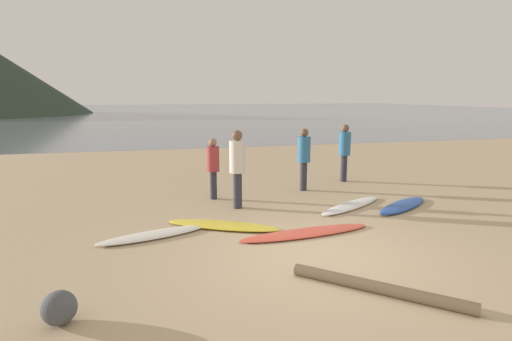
{
  "coord_description": "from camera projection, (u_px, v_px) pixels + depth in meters",
  "views": [
    {
      "loc": [
        -2.59,
        -5.87,
        2.59
      ],
      "look_at": [
        0.14,
        4.6,
        0.6
      ],
      "focal_mm": 28.77,
      "sensor_mm": 36.0,
      "label": 1
    }
  ],
  "objects": [
    {
      "name": "ground_plane",
      "position": [
        218.0,
        164.0,
        16.24
      ],
      "size": [
        120.0,
        120.0,
        0.2
      ],
      "primitive_type": "cube",
      "color": "tan",
      "rests_on": "ground"
    },
    {
      "name": "ocean_water",
      "position": [
        164.0,
        111.0,
        67.92
      ],
      "size": [
        140.0,
        100.0,
        0.01
      ],
      "primitive_type": "cube",
      "color": "slate",
      "rests_on": "ground"
    },
    {
      "name": "surfboard_0",
      "position": [
        153.0,
        235.0,
        7.59
      ],
      "size": [
        2.12,
        1.06,
        0.09
      ],
      "primitive_type": "ellipsoid",
      "rotation": [
        0.0,
        0.0,
        0.3
      ],
      "color": "silver",
      "rests_on": "ground"
    },
    {
      "name": "surfboard_1",
      "position": [
        223.0,
        225.0,
        8.14
      ],
      "size": [
        2.32,
        1.61,
        0.09
      ],
      "primitive_type": "ellipsoid",
      "rotation": [
        0.0,
        0.0,
        -0.5
      ],
      "color": "yellow",
      "rests_on": "ground"
    },
    {
      "name": "surfboard_2",
      "position": [
        306.0,
        233.0,
        7.74
      ],
      "size": [
        2.71,
        0.83,
        0.07
      ],
      "primitive_type": "ellipsoid",
      "rotation": [
        0.0,
        0.0,
        0.11
      ],
      "color": "#D84C38",
      "rests_on": "ground"
    },
    {
      "name": "surfboard_3",
      "position": [
        351.0,
        205.0,
        9.64
      ],
      "size": [
        2.22,
        1.58,
        0.08
      ],
      "primitive_type": "ellipsoid",
      "rotation": [
        0.0,
        0.0,
        0.54
      ],
      "color": "white",
      "rests_on": "ground"
    },
    {
      "name": "surfboard_4",
      "position": [
        403.0,
        205.0,
        9.62
      ],
      "size": [
        2.05,
        1.57,
        0.09
      ],
      "primitive_type": "ellipsoid",
      "rotation": [
        0.0,
        0.0,
        0.57
      ],
      "color": "#1E479E",
      "rests_on": "ground"
    },
    {
      "name": "person_0",
      "position": [
        304.0,
        154.0,
        11.16
      ],
      "size": [
        0.35,
        0.35,
        1.71
      ],
      "rotation": [
        0.0,
        0.0,
        5.94
      ],
      "color": "#2D2D38",
      "rests_on": "ground"
    },
    {
      "name": "person_1",
      "position": [
        237.0,
        163.0,
        9.37
      ],
      "size": [
        0.37,
        0.37,
        1.82
      ],
      "rotation": [
        0.0,
        0.0,
        3.62
      ],
      "color": "#2D2D38",
      "rests_on": "ground"
    },
    {
      "name": "person_2",
      "position": [
        345.0,
        148.0,
        12.35
      ],
      "size": [
        0.35,
        0.35,
        1.74
      ],
      "rotation": [
        0.0,
        0.0,
        4.93
      ],
      "color": "#2D2D38",
      "rests_on": "ground"
    },
    {
      "name": "person_3",
      "position": [
        213.0,
        164.0,
        10.24
      ],
      "size": [
        0.31,
        0.31,
        1.54
      ],
      "rotation": [
        0.0,
        0.0,
        1.03
      ],
      "color": "#2D2D38",
      "rests_on": "ground"
    },
    {
      "name": "driftwood_log",
      "position": [
        378.0,
        288.0,
        5.43
      ],
      "size": [
        1.83,
        1.78,
        0.16
      ],
      "primitive_type": "cylinder",
      "rotation": [
        0.0,
        1.57,
        -0.77
      ],
      "color": "brown",
      "rests_on": "ground"
    },
    {
      "name": "beach_rock_near",
      "position": [
        59.0,
        308.0,
        4.68
      ],
      "size": [
        0.4,
        0.4,
        0.4
      ],
      "primitive_type": "sphere",
      "color": "#494C51",
      "rests_on": "ground"
    }
  ]
}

